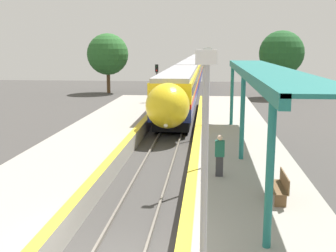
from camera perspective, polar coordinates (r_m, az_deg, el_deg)
name	(u,v)px	position (r m, az deg, el deg)	size (l,w,h in m)	color
train	(193,70)	(65.40, 3.34, 7.58)	(2.79, 83.60, 3.78)	black
platform_bench	(281,186)	(14.11, 15.00, -7.88)	(0.44, 1.57, 0.89)	brown
person_waiting	(220,155)	(16.11, 7.01, -3.94)	(0.36, 0.22, 1.60)	#333338
railway_signal	(157,83)	(37.77, -1.53, 5.90)	(0.28, 0.28, 4.17)	#59595E
lamppost_near	(204,169)	(7.33, 4.96, -5.87)	(0.36, 0.20, 4.83)	#9E9EA3
lamppost_mid	(207,100)	(16.86, 5.27, 3.58)	(0.36, 0.20, 4.83)	#9E9EA3
lamppost_far	(207,80)	(26.52, 5.36, 6.18)	(0.36, 0.20, 4.83)	#9E9EA3
station_canopy	(258,74)	(18.36, 12.05, 6.94)	(2.02, 19.68, 3.99)	#1E6B66
background_tree_left	(108,54)	(53.04, -8.16, 9.59)	(5.08, 5.08, 7.33)	brown
background_tree_right	(281,53)	(49.44, 15.12, 9.50)	(5.00, 5.00, 7.51)	brown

